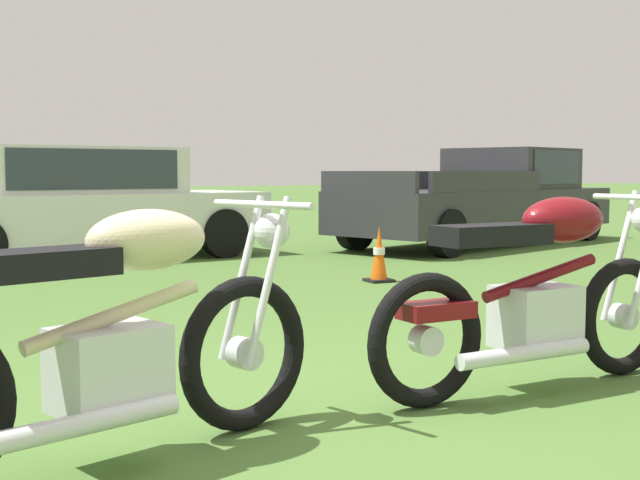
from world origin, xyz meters
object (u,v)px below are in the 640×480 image
(motorcycle_cream, at_px, (110,339))
(motorcycle_maroon, at_px, (537,295))
(pickup_truck_charcoal, at_px, (489,195))
(traffic_cone, at_px, (379,256))
(car_white, at_px, (81,197))

(motorcycle_cream, distance_m, motorcycle_maroon, 2.23)
(pickup_truck_charcoal, relative_size, traffic_cone, 9.73)
(motorcycle_maroon, relative_size, traffic_cone, 3.50)
(motorcycle_cream, xyz_separation_m, pickup_truck_charcoal, (7.31, 7.73, 0.26))
(motorcycle_maroon, distance_m, traffic_cone, 4.34)
(motorcycle_cream, relative_size, motorcycle_maroon, 0.98)
(traffic_cone, bearing_deg, motorcycle_cream, -129.01)
(motorcycle_cream, distance_m, traffic_cone, 5.63)
(car_white, xyz_separation_m, pickup_truck_charcoal, (6.17, -0.16, -0.05))
(motorcycle_cream, relative_size, car_white, 0.41)
(car_white, height_order, pickup_truck_charcoal, pickup_truck_charcoal)
(motorcycle_cream, height_order, motorcycle_maroon, same)
(motorcycle_cream, bearing_deg, car_white, 62.12)
(motorcycle_maroon, distance_m, pickup_truck_charcoal, 9.05)
(motorcycle_cream, xyz_separation_m, motorcycle_maroon, (2.22, 0.25, 0.00))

